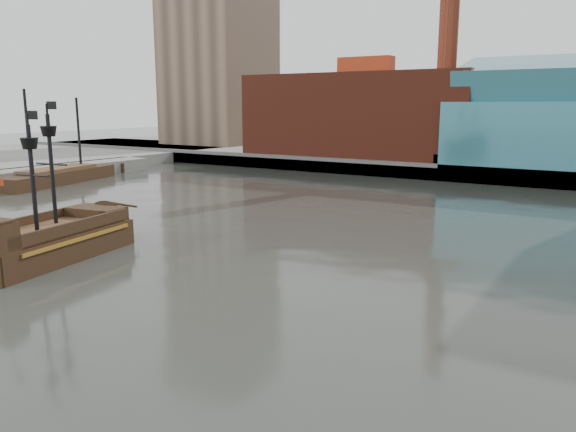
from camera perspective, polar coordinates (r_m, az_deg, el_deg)
The scene contains 7 objects.
ground at distance 33.55m, azimuth -9.80°, elevation -9.15°, with size 400.00×400.00×0.00m, color #2D2F29.
promenade_far at distance 117.68m, azimuth 21.63°, elevation 5.29°, with size 220.00×60.00×2.00m, color slate.
seawall at distance 88.94m, azimuth 18.08°, elevation 4.04°, with size 220.00×1.00×2.60m, color #4C4C49.
pier at distance 96.04m, azimuth -23.94°, elevation 3.94°, with size 6.00×40.00×2.00m, color slate.
skyline at distance 109.77m, azimuth 24.58°, elevation 17.04°, with size 149.00×45.00×62.00m.
pirate_ship at distance 46.36m, azimuth -23.31°, elevation -2.71°, with size 7.64×17.58×12.72m.
docked_vessel at distance 90.81m, azimuth -22.30°, elevation 3.64°, with size 9.61×21.67×14.38m.
Camera 1 is at (21.21, -23.26, 11.59)m, focal length 35.00 mm.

